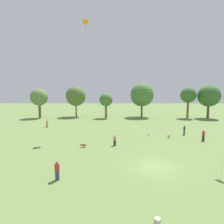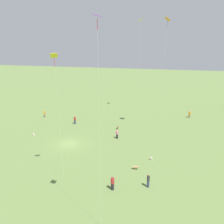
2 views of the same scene
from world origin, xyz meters
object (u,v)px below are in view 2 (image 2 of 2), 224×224
at_px(person_5, 75,120).
at_px(picnic_bag_0, 33,135).
at_px(person_1, 117,134).
at_px(dog_1, 136,167).
at_px(person_0, 189,114).
at_px(person_3, 113,183).
at_px(kite_4, 55,65).
at_px(person_4, 148,181).
at_px(kite_1, 98,43).
at_px(person_2, 45,114).
at_px(kite_5, 167,26).
at_px(dog_0, 118,127).
at_px(kite_3, 141,25).
at_px(picnic_bag_1, 151,159).

bearing_deg(person_5, picnic_bag_0, -36.32).
xyz_separation_m(person_1, dog_1, (9.41, 4.86, -0.43)).
relative_size(person_0, picnic_bag_0, 3.75).
bearing_deg(person_3, kite_4, -172.28).
xyz_separation_m(person_0, kite_4, (29.13, -17.54, 13.45)).
bearing_deg(person_4, dog_1, -51.49).
bearing_deg(person_1, kite_1, 34.31).
distance_m(person_2, kite_5, 32.38).
height_order(person_0, person_3, person_3).
relative_size(person_3, dog_0, 2.11).
height_order(person_3, dog_0, person_3).
bearing_deg(kite_5, picnic_bag_0, 128.29).
bearing_deg(picnic_bag_0, person_1, 99.68).
height_order(person_1, kite_1, kite_1).
bearing_deg(person_0, kite_5, 39.28).
bearing_deg(person_5, dog_1, 43.71).
relative_size(person_5, kite_3, 0.08).
distance_m(dog_0, picnic_bag_0, 16.26).
relative_size(person_3, picnic_bag_0, 3.98).
bearing_deg(kite_4, kite_5, -105.56).
relative_size(person_5, kite_4, 0.11).
bearing_deg(person_3, person_1, 115.46).
height_order(kite_4, picnic_bag_1, kite_4).
bearing_deg(kite_3, picnic_bag_1, 53.75).
relative_size(kite_5, dog_0, 24.72).
relative_size(kite_1, kite_3, 0.84).
bearing_deg(person_3, picnic_bag_1, 78.97).
xyz_separation_m(person_0, person_4, (28.38, -6.76, 0.09)).
bearing_deg(picnic_bag_0, kite_3, 139.85).
relative_size(person_3, person_4, 0.99).
bearing_deg(person_3, kite_5, 91.32).
bearing_deg(dog_0, person_3, -87.49).
height_order(person_4, picnic_bag_0, person_4).
height_order(person_2, dog_1, person_2).
bearing_deg(dog_1, picnic_bag_1, 145.63).
height_order(person_2, picnic_bag_1, person_2).
height_order(person_3, kite_3, kite_3).
relative_size(person_5, kite_1, 0.09).
distance_m(person_2, person_5, 8.99).
height_order(person_5, kite_4, kite_4).
height_order(person_0, dog_0, person_0).
distance_m(person_4, dog_0, 19.08).
bearing_deg(person_0, person_2, -5.37).
relative_size(person_4, kite_1, 0.10).
bearing_deg(person_1, picnic_bag_1, 72.06).
bearing_deg(kite_4, picnic_bag_0, -28.05).
xyz_separation_m(person_2, kite_1, (27.37, 22.32, 15.66)).
xyz_separation_m(dog_1, picnic_bag_1, (-3.13, 1.82, -0.17)).
bearing_deg(person_4, person_3, 29.26).
relative_size(person_4, kite_4, 0.12).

